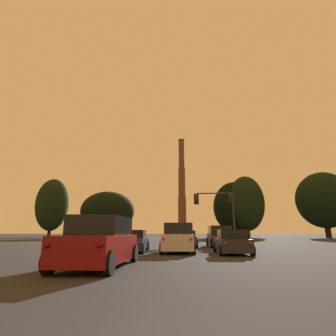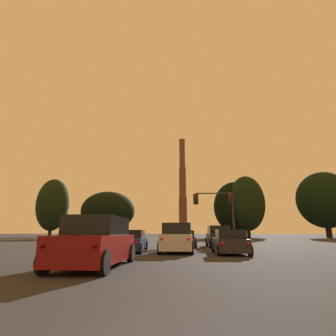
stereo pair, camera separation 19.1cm
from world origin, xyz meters
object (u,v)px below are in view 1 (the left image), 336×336
Objects in this scene: suv_right_lane_front at (220,237)px; traffic_light_overhead_right at (220,204)px; hatchback_center_lane_front at (185,240)px; smokestack at (182,196)px; suv_center_lane_second at (179,238)px; sedan_left_lane_second at (132,241)px; suv_left_lane_third at (100,242)px; hatchback_right_lane_second at (232,243)px.

traffic_light_overhead_right reaches higher than suv_right_lane_front.
smokestack is (0.75, 134.90, 22.49)m from hatchback_center_lane_front.
smokestack reaches higher than suv_center_lane_second.
suv_center_lane_second is at bearing -8.64° from sedan_left_lane_second.
smokestack is (4.43, 140.44, 22.48)m from sedan_left_lane_second.
traffic_light_overhead_right is (7.87, 12.24, 3.75)m from sedan_left_lane_second.
sedan_left_lane_second is at bearing 176.00° from suv_center_lane_second.
suv_right_lane_front is (6.60, 14.53, 0.00)m from suv_left_lane_third.
suv_left_lane_third is 1.19× the size of hatchback_center_lane_front.
suv_left_lane_third is 150.27m from smokestack.
suv_left_lane_third is 8.11m from sedan_left_lane_second.
suv_right_lane_front is at bearing 64.38° from suv_center_lane_second.
suv_left_lane_third is 15.96m from suv_right_lane_front.
smokestack is (1.25, 140.81, 22.25)m from suv_center_lane_second.
hatchback_right_lane_second is 3.44m from suv_center_lane_second.
smokestack is (4.22, 148.55, 22.25)m from suv_left_lane_third.
suv_center_lane_second is at bearing -90.51° from smokestack.
suv_right_lane_front is at bearing 87.94° from hatchback_right_lane_second.
suv_left_lane_third is 0.85× the size of traffic_light_overhead_right.
sedan_left_lane_second is at bearing -125.52° from hatchback_center_lane_front.
smokestack is (-1.93, 142.10, 22.49)m from hatchback_right_lane_second.
sedan_left_lane_second is (-0.22, 8.11, -0.23)m from suv_left_lane_third.
suv_left_lane_third is 1.04× the size of sedan_left_lane_second.
hatchback_right_lane_second is 143.88m from smokestack.
hatchback_center_lane_front is 1.00× the size of hatchback_right_lane_second.
hatchback_right_lane_second is 6.58m from sedan_left_lane_second.
suv_center_lane_second is at bearing -110.40° from traffic_light_overhead_right.
traffic_light_overhead_right is (4.18, 6.70, 3.75)m from hatchback_center_lane_front.
hatchback_center_lane_front is 5.93m from suv_center_lane_second.
sedan_left_lane_second is 0.82× the size of traffic_light_overhead_right.
suv_right_lane_front and suv_center_lane_second have the same top height.
smokestack is at bearing 91.53° from traffic_light_overhead_right.
traffic_light_overhead_right is at bearing -88.47° from smokestack.
hatchback_center_lane_front is 0.72× the size of traffic_light_overhead_right.
suv_left_lane_third is 0.99× the size of suv_center_lane_second.
suv_center_lane_second is at bearing -96.78° from hatchback_center_lane_front.
hatchback_center_lane_front reaches higher than sedan_left_lane_second.
traffic_light_overhead_right reaches higher than sedan_left_lane_second.
hatchback_center_lane_front is 0.83× the size of suv_center_lane_second.
suv_right_lane_front is 8.10m from hatchback_right_lane_second.
smokestack is (-3.43, 128.20, 18.74)m from traffic_light_overhead_right.
suv_left_lane_third is 14.08m from hatchback_center_lane_front.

